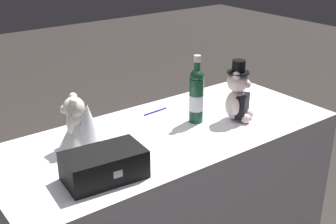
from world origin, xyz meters
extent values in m
cube|color=white|center=(0.00, 0.00, 0.39)|extent=(1.66, 0.71, 0.79)
ellipsoid|color=beige|center=(0.36, -0.08, 0.87)|extent=(0.11, 0.10, 0.15)
cube|color=black|center=(0.37, -0.11, 0.87)|extent=(0.11, 0.09, 0.11)
sphere|color=beige|center=(0.36, -0.08, 0.99)|extent=(0.10, 0.10, 0.10)
sphere|color=beige|center=(0.38, -0.12, 0.98)|extent=(0.04, 0.04, 0.04)
sphere|color=beige|center=(0.33, -0.10, 1.03)|extent=(0.04, 0.04, 0.04)
sphere|color=beige|center=(0.39, -0.07, 1.03)|extent=(0.04, 0.04, 0.04)
ellipsoid|color=beige|center=(0.31, -0.12, 0.88)|extent=(0.03, 0.03, 0.08)
ellipsoid|color=beige|center=(0.42, -0.07, 0.88)|extent=(0.03, 0.03, 0.08)
sphere|color=beige|center=(0.36, -0.15, 0.81)|extent=(0.05, 0.05, 0.05)
sphere|color=beige|center=(0.42, -0.12, 0.81)|extent=(0.05, 0.05, 0.05)
cylinder|color=black|center=(0.36, -0.08, 1.03)|extent=(0.11, 0.11, 0.01)
cylinder|color=black|center=(0.36, -0.08, 1.06)|extent=(0.06, 0.06, 0.06)
cone|color=white|center=(-0.41, 0.11, 0.86)|extent=(0.16, 0.16, 0.15)
ellipsoid|color=white|center=(-0.41, 0.11, 0.93)|extent=(0.07, 0.06, 0.07)
sphere|color=silver|center=(-0.41, 0.11, 0.98)|extent=(0.09, 0.09, 0.09)
sphere|color=silver|center=(-0.45, 0.13, 0.97)|extent=(0.04, 0.04, 0.04)
sphere|color=silver|center=(-0.40, 0.14, 1.01)|extent=(0.03, 0.03, 0.03)
sphere|color=silver|center=(-0.42, 0.08, 1.01)|extent=(0.03, 0.03, 0.03)
ellipsoid|color=silver|center=(-0.41, 0.16, 0.92)|extent=(0.03, 0.03, 0.08)
ellipsoid|color=silver|center=(-0.45, 0.08, 0.92)|extent=(0.03, 0.03, 0.08)
cone|color=white|center=(-0.37, 0.09, 0.91)|extent=(0.17, 0.17, 0.17)
cylinder|color=#133E26|center=(0.18, 0.01, 0.90)|extent=(0.07, 0.07, 0.22)
sphere|color=#133E26|center=(0.18, 0.01, 1.02)|extent=(0.07, 0.07, 0.07)
cylinder|color=#133E26|center=(0.18, 0.01, 1.08)|extent=(0.03, 0.03, 0.09)
cylinder|color=silver|center=(0.18, 0.01, 1.11)|extent=(0.03, 0.03, 0.03)
cylinder|color=silver|center=(0.18, 0.01, 0.89)|extent=(0.07, 0.07, 0.08)
cylinder|color=navy|center=(0.09, 0.23, 0.79)|extent=(0.15, 0.02, 0.01)
cone|color=silver|center=(0.16, 0.23, 0.79)|extent=(0.01, 0.01, 0.01)
cube|color=black|center=(-0.44, -0.19, 0.85)|extent=(0.32, 0.20, 0.11)
cube|color=#B7B7BF|center=(-0.43, -0.27, 0.85)|extent=(0.04, 0.01, 0.03)
camera|label=1|loc=(-1.13, -1.50, 1.69)|focal=47.47mm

